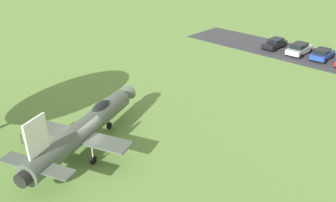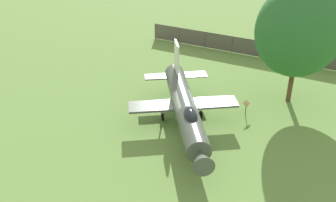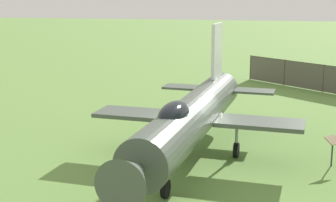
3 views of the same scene
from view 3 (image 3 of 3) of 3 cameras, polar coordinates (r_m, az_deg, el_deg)
ground_plane at (r=19.18m, az=2.80°, el=-7.10°), size 200.00×200.00×0.00m
display_jet at (r=18.28m, az=2.57°, el=-1.96°), size 8.27×13.51×5.06m
info_plaque at (r=19.53m, az=18.44°, el=-4.75°), size 0.70×0.71×1.14m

